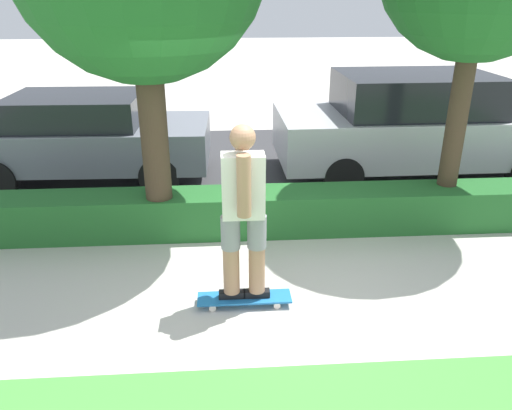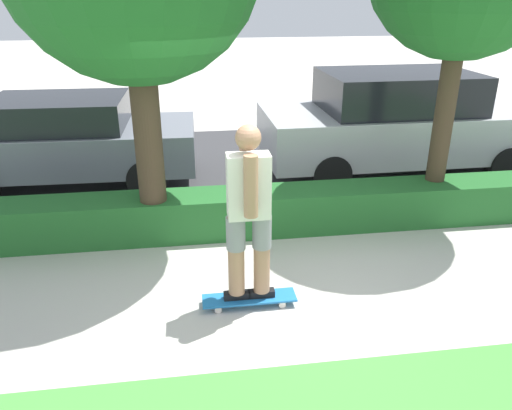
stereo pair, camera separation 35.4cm
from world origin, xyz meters
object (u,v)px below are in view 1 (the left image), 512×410
object	(u,v)px
skateboard	(244,298)
parked_car_middle	(417,124)
parked_car_front	(86,136)
skater_person	(243,211)

from	to	relation	value
skateboard	parked_car_middle	bearing A→B (deg)	50.58
parked_car_front	parked_car_middle	world-z (taller)	parked_car_middle
skateboard	parked_car_middle	world-z (taller)	parked_car_middle
skater_person	parked_car_front	distance (m)	4.50
skateboard	parked_car_middle	size ratio (longest dim) A/B	0.20
skateboard	parked_car_front	bearing A→B (deg)	122.16
skateboard	parked_car_front	world-z (taller)	parked_car_front
skateboard	skater_person	world-z (taller)	skater_person
skater_person	parked_car_front	bearing A→B (deg)	122.16
parked_car_front	skater_person	bearing A→B (deg)	-56.53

